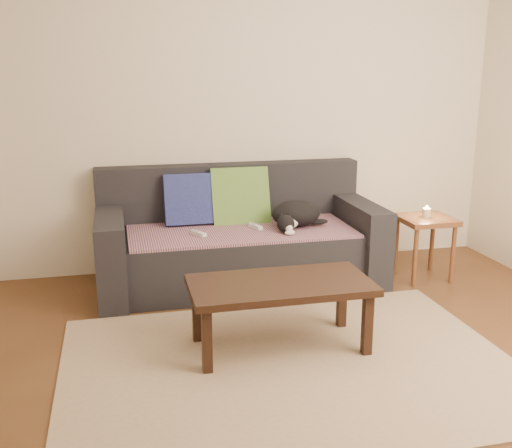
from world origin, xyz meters
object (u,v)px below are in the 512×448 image
Objects in this scene: sofa at (238,243)px; wii_remote_a at (199,234)px; coffee_table at (280,290)px; side_table at (425,228)px; cat at (295,215)px; wii_remote_b at (255,227)px.

sofa reaches higher than wii_remote_a.
wii_remote_a is 0.14× the size of coffee_table.
side_table is at bearing 33.10° from coffee_table.
sofa is 4.26× the size of side_table.
cat is 3.10× the size of wii_remote_b.
wii_remote_a is (-0.33, -0.19, 0.15)m from sofa.
wii_remote_b is 1.11m from coffee_table.
wii_remote_a is at bearing 84.21° from wii_remote_b.
coffee_table is (-0.00, -1.19, 0.06)m from sofa.
wii_remote_a is 0.45m from wii_remote_b.
side_table is (1.43, -0.26, 0.10)m from sofa.
wii_remote_a reaches higher than coffee_table.
cat is 0.32m from wii_remote_b.
coffee_table is at bearing -128.24° from cat.
wii_remote_b is 0.30× the size of side_table.
side_table is (1.01, -0.15, -0.13)m from cat.
cat is 0.75m from wii_remote_a.
side_table is at bearing -10.41° from sofa.
wii_remote_b is at bearing 158.86° from cat.
wii_remote_a is at bearing -150.17° from sofa.
side_table is at bearing -25.47° from cat.
coffee_table is at bearing -90.01° from sofa.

